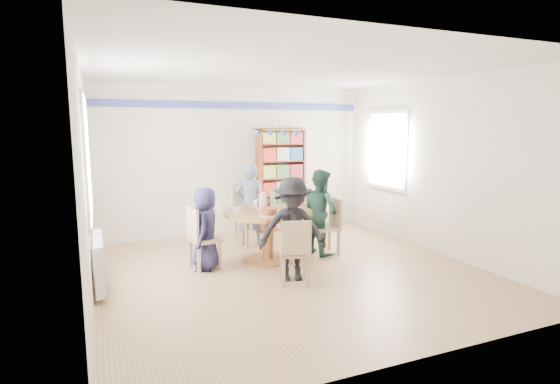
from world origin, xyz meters
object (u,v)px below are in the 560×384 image
person_near (293,229)px  chair_near (295,249)px  dining_table (268,224)px  person_far (250,205)px  chair_left (200,235)px  bookshelf (281,181)px  chair_right (329,223)px  radiator (99,262)px  chair_far (247,211)px  person_right (320,212)px  person_left (205,229)px

person_near → chair_near: bearing=-89.2°
chair_near → dining_table: bearing=87.0°
person_far → chair_left: bearing=58.7°
person_far → person_near: (-0.05, -1.81, -0.02)m
dining_table → bookshelf: bearing=61.6°
chair_right → radiator: bearing=-175.1°
person_far → bookshelf: 1.24m
chair_far → radiator: bearing=-150.6°
dining_table → chair_far: chair_far is taller
person_right → bookshelf: (0.06, 1.70, 0.29)m
chair_far → chair_near: size_ratio=1.21×
chair_far → bookshelf: 1.24m
person_left → radiator: bearing=-58.9°
chair_right → bookshelf: size_ratio=0.45×
chair_far → person_left: bearing=-132.6°
bookshelf → chair_left: bearing=-138.2°
radiator → bookshelf: size_ratio=0.52×
chair_right → bookshelf: bearing=92.5°
chair_left → person_right: (1.90, 0.05, 0.18)m
person_right → chair_near: bearing=131.1°
chair_right → person_far: size_ratio=0.63×
radiator → dining_table: size_ratio=0.77×
dining_table → person_far: size_ratio=0.94×
person_near → bookshelf: bookshelf is taller
chair_left → chair_far: bearing=44.8°
dining_table → person_near: (-0.01, -0.88, 0.11)m
bookshelf → radiator: bearing=-147.9°
chair_far → person_far: size_ratio=0.74×
person_left → bookshelf: (1.88, 1.77, 0.37)m
chair_right → person_left: size_ratio=0.75×
chair_left → chair_near: bearing=-48.0°
person_far → person_near: size_ratio=1.03×
person_right → person_far: person_far is taller
bookshelf → chair_right: bearing=-87.5°
chair_far → chair_near: chair_far is taller
person_left → chair_right: bearing=110.4°
radiator → person_left: 1.42m
chair_far → chair_near: (-0.08, -2.09, -0.10)m
chair_near → bookshelf: size_ratio=0.44×
chair_near → person_far: 2.01m
person_far → person_left: bearing=61.3°
chair_near → chair_right: bearing=44.6°
dining_table → person_left: size_ratio=1.13×
chair_left → person_left: size_ratio=0.76×
chair_left → person_right: bearing=1.6°
chair_left → radiator: bearing=-167.6°
radiator → bookshelf: bookshelf is taller
chair_left → person_near: 1.35m
dining_table → chair_near: bearing=-93.0°
dining_table → person_right: size_ratio=0.98×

